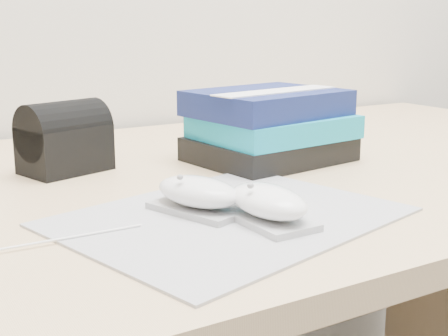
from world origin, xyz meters
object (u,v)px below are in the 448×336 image
mouse_front (268,204)px  mouse_rear (198,195)px  desk (196,305)px  pouch (64,138)px  book_stack (270,126)px

mouse_front → mouse_rear: bearing=122.9°
desk → mouse_rear: mouse_rear is taller
mouse_rear → pouch: bearing=103.5°
desk → pouch: pouch is taller
mouse_rear → pouch: (-0.07, 0.27, 0.03)m
mouse_rear → pouch: pouch is taller
mouse_rear → mouse_front: 0.08m
desk → book_stack: book_stack is taller
mouse_rear → mouse_front: same height
desk → pouch: 0.34m
desk → mouse_front: 0.40m
mouse_rear → desk: bearing=62.9°
book_stack → pouch: 0.30m
mouse_front → book_stack: 0.31m
desk → pouch: (-0.18, 0.04, 0.28)m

